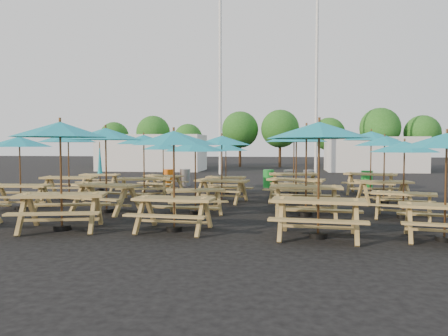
# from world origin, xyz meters

# --- Properties ---
(ground) EXTENTS (120.00, 120.00, 0.00)m
(ground) POSITION_xyz_m (0.00, 0.00, 0.00)
(ground) COLOR black
(ground) RESTS_ON ground
(picnic_unit_1) EXTENTS (2.20, 2.20, 2.27)m
(picnic_unit_1) POSITION_xyz_m (-5.79, -2.78, 1.96)
(picnic_unit_1) COLOR #A9874B
(picnic_unit_1) RESTS_ON ground
(picnic_unit_2) EXTENTS (2.36, 2.36, 2.46)m
(picnic_unit_2) POSITION_xyz_m (-5.54, -0.19, 2.12)
(picnic_unit_2) COLOR #A9874B
(picnic_unit_2) RESTS_ON ground
(picnic_unit_3) EXTENTS (1.77, 1.57, 2.13)m
(picnic_unit_3) POSITION_xyz_m (-5.69, 2.90, 0.88)
(picnic_unit_3) COLOR #A9874B
(picnic_unit_3) RESTS_ON ground
(picnic_unit_4) EXTENTS (2.70, 2.70, 2.55)m
(picnic_unit_4) POSITION_xyz_m (-2.83, -5.75, 2.20)
(picnic_unit_4) COLOR #A9874B
(picnic_unit_4) RESTS_ON ground
(picnic_unit_5) EXTENTS (2.69, 2.69, 2.52)m
(picnic_unit_5) POSITION_xyz_m (-2.87, -3.06, 2.17)
(picnic_unit_5) COLOR #A9874B
(picnic_unit_5) RESTS_ON ground
(picnic_unit_6) EXTENTS (2.54, 2.54, 2.38)m
(picnic_unit_6) POSITION_xyz_m (-2.72, -0.01, 2.05)
(picnic_unit_6) COLOR #A9874B
(picnic_unit_6) RESTS_ON ground
(picnic_unit_7) EXTENTS (2.38, 2.38, 2.12)m
(picnic_unit_7) POSITION_xyz_m (-2.77, 2.67, 1.83)
(picnic_unit_7) COLOR #A9874B
(picnic_unit_7) RESTS_ON ground
(picnic_unit_8) EXTENTS (2.20, 2.20, 2.34)m
(picnic_unit_8) POSITION_xyz_m (-0.18, -5.52, 2.01)
(picnic_unit_8) COLOR #A9874B
(picnic_unit_8) RESTS_ON ground
(picnic_unit_9) EXTENTS (2.37, 2.37, 2.13)m
(picnic_unit_9) POSITION_xyz_m (-0.22, -2.92, 1.83)
(picnic_unit_9) COLOR #A9874B
(picnic_unit_9) RESTS_ON ground
(picnic_unit_10) EXTENTS (2.46, 2.46, 2.34)m
(picnic_unit_10) POSITION_xyz_m (0.17, -0.27, 2.01)
(picnic_unit_10) COLOR #A9874B
(picnic_unit_10) RESTS_ON ground
(picnic_unit_11) EXTENTS (1.85, 1.85, 2.07)m
(picnic_unit_11) POSITION_xyz_m (-0.06, 2.51, 1.78)
(picnic_unit_11) COLOR #A9874B
(picnic_unit_11) RESTS_ON ground
(picnic_unit_12) EXTENTS (2.38, 2.38, 2.51)m
(picnic_unit_12) POSITION_xyz_m (3.06, -5.82, 2.16)
(picnic_unit_12) COLOR #A9874B
(picnic_unit_12) RESTS_ON ground
(picnic_unit_13) EXTENTS (2.29, 2.29, 2.54)m
(picnic_unit_13) POSITION_xyz_m (2.93, -2.89, 2.19)
(picnic_unit_13) COLOR #A9874B
(picnic_unit_13) RESTS_ON ground
(picnic_unit_14) EXTENTS (2.62, 2.62, 2.47)m
(picnic_unit_14) POSITION_xyz_m (2.73, 0.00, 2.13)
(picnic_unit_14) COLOR #A9874B
(picnic_unit_14) RESTS_ON ground
(picnic_unit_15) EXTENTS (2.39, 2.39, 2.52)m
(picnic_unit_15) POSITION_xyz_m (2.71, 2.66, 2.17)
(picnic_unit_15) COLOR #A9874B
(picnic_unit_15) RESTS_ON ground
(picnic_unit_16) EXTENTS (2.30, 2.30, 2.26)m
(picnic_unit_16) POSITION_xyz_m (5.63, -5.78, 1.95)
(picnic_unit_16) COLOR #A9874B
(picnic_unit_16) RESTS_ON ground
(picnic_unit_17) EXTENTS (2.28, 2.28, 2.11)m
(picnic_unit_17) POSITION_xyz_m (5.53, -2.95, 1.82)
(picnic_unit_17) COLOR #A9874B
(picnic_unit_17) RESTS_ON ground
(picnic_unit_18) EXTENTS (2.32, 2.32, 2.31)m
(picnic_unit_18) POSITION_xyz_m (5.67, 0.05, 1.99)
(picnic_unit_18) COLOR #A9874B
(picnic_unit_18) RESTS_ON ground
(picnic_unit_19) EXTENTS (2.82, 2.82, 2.57)m
(picnic_unit_19) POSITION_xyz_m (5.77, 2.89, 2.21)
(picnic_unit_19) COLOR #A9874B
(picnic_unit_19) RESTS_ON ground
(waste_bin_0) EXTENTS (0.52, 0.52, 0.83)m
(waste_bin_0) POSITION_xyz_m (-3.17, 5.09, 0.41)
(waste_bin_0) COLOR orange
(waste_bin_0) RESTS_ON ground
(waste_bin_1) EXTENTS (0.52, 0.52, 0.83)m
(waste_bin_1) POSITION_xyz_m (-2.47, 5.43, 0.41)
(waste_bin_1) COLOR gray
(waste_bin_1) RESTS_ON ground
(waste_bin_2) EXTENTS (0.52, 0.52, 0.83)m
(waste_bin_2) POSITION_xyz_m (1.59, 5.35, 0.41)
(waste_bin_2) COLOR #198E2B
(waste_bin_2) RESTS_ON ground
(waste_bin_3) EXTENTS (0.52, 0.52, 0.83)m
(waste_bin_3) POSITION_xyz_m (2.56, 5.32, 0.41)
(waste_bin_3) COLOR gray
(waste_bin_3) RESTS_ON ground
(waste_bin_4) EXTENTS (0.52, 0.52, 0.83)m
(waste_bin_4) POSITION_xyz_m (3.46, 5.37, 0.41)
(waste_bin_4) COLOR gray
(waste_bin_4) RESTS_ON ground
(waste_bin_5) EXTENTS (0.52, 0.52, 0.83)m
(waste_bin_5) POSITION_xyz_m (6.05, 5.23, 0.41)
(waste_bin_5) COLOR #198E2B
(waste_bin_5) RESTS_ON ground
(mast_0) EXTENTS (0.20, 0.20, 12.00)m
(mast_0) POSITION_xyz_m (-2.00, 14.00, 6.00)
(mast_0) COLOR silver
(mast_0) RESTS_ON ground
(mast_1) EXTENTS (0.20, 0.20, 12.00)m
(mast_1) POSITION_xyz_m (4.50, 16.00, 6.00)
(mast_1) COLOR silver
(mast_1) RESTS_ON ground
(event_tent_0) EXTENTS (8.00, 4.00, 2.80)m
(event_tent_0) POSITION_xyz_m (-8.00, 18.00, 1.40)
(event_tent_0) COLOR silver
(event_tent_0) RESTS_ON ground
(event_tent_1) EXTENTS (7.00, 4.00, 2.60)m
(event_tent_1) POSITION_xyz_m (9.00, 19.00, 1.30)
(event_tent_1) COLOR silver
(event_tent_1) RESTS_ON ground
(tree_0) EXTENTS (2.80, 2.80, 4.24)m
(tree_0) POSITION_xyz_m (-14.07, 25.25, 2.83)
(tree_0) COLOR #382314
(tree_0) RESTS_ON ground
(tree_1) EXTENTS (3.11, 3.11, 4.72)m
(tree_1) POSITION_xyz_m (-9.74, 23.90, 3.15)
(tree_1) COLOR #382314
(tree_1) RESTS_ON ground
(tree_2) EXTENTS (2.59, 2.59, 3.93)m
(tree_2) POSITION_xyz_m (-6.39, 23.65, 2.62)
(tree_2) COLOR #382314
(tree_2) RESTS_ON ground
(tree_3) EXTENTS (3.36, 3.36, 5.09)m
(tree_3) POSITION_xyz_m (-1.75, 24.72, 3.41)
(tree_3) COLOR #382314
(tree_3) RESTS_ON ground
(tree_4) EXTENTS (3.41, 3.41, 5.17)m
(tree_4) POSITION_xyz_m (1.90, 24.26, 3.46)
(tree_4) COLOR #382314
(tree_4) RESTS_ON ground
(tree_5) EXTENTS (2.94, 2.94, 4.45)m
(tree_5) POSITION_xyz_m (6.22, 24.67, 2.97)
(tree_5) COLOR #382314
(tree_5) RESTS_ON ground
(tree_6) EXTENTS (3.38, 3.38, 5.13)m
(tree_6) POSITION_xyz_m (10.23, 22.90, 3.43)
(tree_6) COLOR #382314
(tree_6) RESTS_ON ground
(tree_7) EXTENTS (2.95, 2.95, 4.48)m
(tree_7) POSITION_xyz_m (13.63, 22.92, 2.99)
(tree_7) COLOR #382314
(tree_7) RESTS_ON ground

